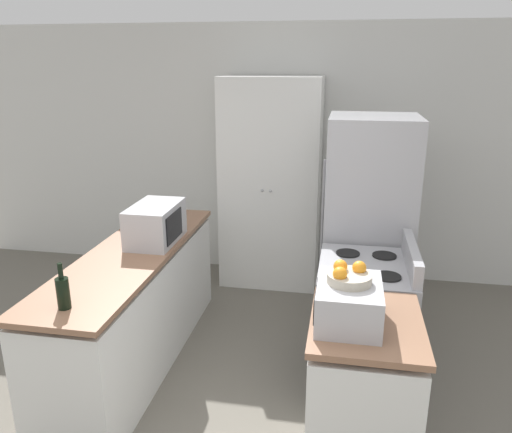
{
  "coord_description": "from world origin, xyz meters",
  "views": [
    {
      "loc": [
        0.68,
        -1.97,
        2.23
      ],
      "look_at": [
        0.0,
        1.73,
        1.05
      ],
      "focal_mm": 35.0,
      "sensor_mm": 36.0,
      "label": 1
    }
  ],
  "objects_px": {
    "wine_bottle": "(63,292)",
    "fruit_bowl": "(348,275)",
    "pantry_cabinet": "(271,184)",
    "refrigerator": "(368,228)",
    "toaster_oven": "(348,303)",
    "stove": "(363,323)",
    "microwave": "(156,223)"
  },
  "relations": [
    {
      "from": "wine_bottle",
      "to": "fruit_bowl",
      "type": "relative_size",
      "value": 1.16
    },
    {
      "from": "wine_bottle",
      "to": "toaster_oven",
      "type": "relative_size",
      "value": 0.63
    },
    {
      "from": "refrigerator",
      "to": "microwave",
      "type": "height_order",
      "value": "refrigerator"
    },
    {
      "from": "pantry_cabinet",
      "to": "stove",
      "type": "distance_m",
      "value": 1.93
    },
    {
      "from": "refrigerator",
      "to": "fruit_bowl",
      "type": "bearing_deg",
      "value": -95.86
    },
    {
      "from": "toaster_oven",
      "to": "wine_bottle",
      "type": "bearing_deg",
      "value": -175.27
    },
    {
      "from": "refrigerator",
      "to": "toaster_oven",
      "type": "relative_size",
      "value": 4.2
    },
    {
      "from": "microwave",
      "to": "fruit_bowl",
      "type": "height_order",
      "value": "fruit_bowl"
    },
    {
      "from": "pantry_cabinet",
      "to": "refrigerator",
      "type": "bearing_deg",
      "value": -41.55
    },
    {
      "from": "pantry_cabinet",
      "to": "wine_bottle",
      "type": "xyz_separation_m",
      "value": [
        -0.78,
        -2.54,
        -0.05
      ]
    },
    {
      "from": "pantry_cabinet",
      "to": "toaster_oven",
      "type": "distance_m",
      "value": 2.54
    },
    {
      "from": "stove",
      "to": "wine_bottle",
      "type": "xyz_separation_m",
      "value": [
        -1.69,
        -0.94,
        0.54
      ]
    },
    {
      "from": "fruit_bowl",
      "to": "refrigerator",
      "type": "bearing_deg",
      "value": 84.14
    },
    {
      "from": "pantry_cabinet",
      "to": "fruit_bowl",
      "type": "bearing_deg",
      "value": -71.94
    },
    {
      "from": "toaster_oven",
      "to": "fruit_bowl",
      "type": "relative_size",
      "value": 1.86
    },
    {
      "from": "stove",
      "to": "wine_bottle",
      "type": "distance_m",
      "value": 2.01
    },
    {
      "from": "toaster_oven",
      "to": "microwave",
      "type": "bearing_deg",
      "value": 145.69
    },
    {
      "from": "wine_bottle",
      "to": "microwave",
      "type": "bearing_deg",
      "value": 84.44
    },
    {
      "from": "wine_bottle",
      "to": "toaster_oven",
      "type": "bearing_deg",
      "value": 4.73
    },
    {
      "from": "pantry_cabinet",
      "to": "wine_bottle",
      "type": "relative_size",
      "value": 7.71
    },
    {
      "from": "wine_bottle",
      "to": "toaster_oven",
      "type": "distance_m",
      "value": 1.57
    },
    {
      "from": "wine_bottle",
      "to": "fruit_bowl",
      "type": "distance_m",
      "value": 1.57
    },
    {
      "from": "stove",
      "to": "fruit_bowl",
      "type": "xyz_separation_m",
      "value": [
        -0.13,
        -0.79,
        0.7
      ]
    },
    {
      "from": "microwave",
      "to": "wine_bottle",
      "type": "distance_m",
      "value": 1.13
    },
    {
      "from": "refrigerator",
      "to": "fruit_bowl",
      "type": "height_order",
      "value": "refrigerator"
    },
    {
      "from": "pantry_cabinet",
      "to": "toaster_oven",
      "type": "xyz_separation_m",
      "value": [
        0.79,
        -2.41,
        -0.04
      ]
    },
    {
      "from": "microwave",
      "to": "refrigerator",
      "type": "bearing_deg",
      "value": 20.08
    },
    {
      "from": "refrigerator",
      "to": "microwave",
      "type": "bearing_deg",
      "value": -159.92
    },
    {
      "from": "fruit_bowl",
      "to": "wine_bottle",
      "type": "bearing_deg",
      "value": -174.37
    },
    {
      "from": "pantry_cabinet",
      "to": "wine_bottle",
      "type": "distance_m",
      "value": 2.66
    },
    {
      "from": "stove",
      "to": "fruit_bowl",
      "type": "relative_size",
      "value": 4.52
    },
    {
      "from": "refrigerator",
      "to": "microwave",
      "type": "relative_size",
      "value": 3.44
    }
  ]
}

